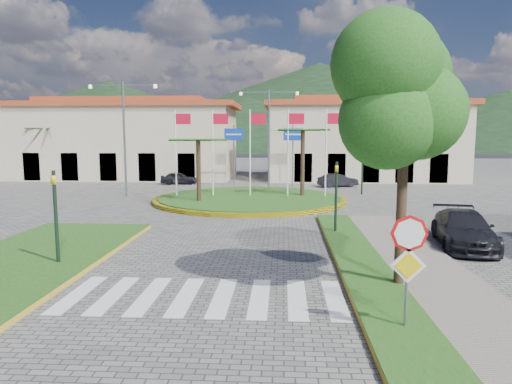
# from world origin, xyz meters

# --- Properties ---
(ground) EXTENTS (160.00, 160.00, 0.00)m
(ground) POSITION_xyz_m (0.00, 0.00, 0.00)
(ground) COLOR #5A5755
(ground) RESTS_ON ground
(sidewalk_right) EXTENTS (4.00, 28.00, 0.15)m
(sidewalk_right) POSITION_xyz_m (6.00, 2.00, 0.07)
(sidewalk_right) COLOR gray
(sidewalk_right) RESTS_ON ground
(verge_right) EXTENTS (1.60, 28.00, 0.18)m
(verge_right) POSITION_xyz_m (4.80, 2.00, 0.09)
(verge_right) COLOR #1A4C15
(verge_right) RESTS_ON ground
(median_left) EXTENTS (5.00, 14.00, 0.18)m
(median_left) POSITION_xyz_m (-6.50, 6.00, 0.09)
(median_left) COLOR #1A4C15
(median_left) RESTS_ON ground
(crosswalk) EXTENTS (8.00, 3.00, 0.01)m
(crosswalk) POSITION_xyz_m (0.00, 4.00, 0.01)
(crosswalk) COLOR silver
(crosswalk) RESTS_ON ground
(roundabout_island) EXTENTS (12.70, 12.70, 6.00)m
(roundabout_island) POSITION_xyz_m (0.00, 22.00, 0.17)
(roundabout_island) COLOR yellow
(roundabout_island) RESTS_ON ground
(stop_sign) EXTENTS (0.80, 0.11, 2.65)m
(stop_sign) POSITION_xyz_m (4.90, 1.96, 1.79)
(stop_sign) COLOR slate
(stop_sign) RESTS_ON ground
(deciduous_tree) EXTENTS (3.60, 3.60, 6.80)m
(deciduous_tree) POSITION_xyz_m (5.50, 5.00, 5.18)
(deciduous_tree) COLOR black
(deciduous_tree) RESTS_ON ground
(traffic_light_left) EXTENTS (0.15, 0.18, 3.20)m
(traffic_light_left) POSITION_xyz_m (-5.20, 6.50, 1.94)
(traffic_light_left) COLOR black
(traffic_light_left) RESTS_ON ground
(traffic_light_right) EXTENTS (0.15, 0.18, 3.20)m
(traffic_light_right) POSITION_xyz_m (4.50, 12.00, 1.94)
(traffic_light_right) COLOR black
(traffic_light_right) RESTS_ON ground
(traffic_light_far) EXTENTS (0.18, 0.15, 3.20)m
(traffic_light_far) POSITION_xyz_m (8.00, 26.00, 1.94)
(traffic_light_far) COLOR black
(traffic_light_far) RESTS_ON ground
(direction_sign_west) EXTENTS (1.60, 0.14, 5.20)m
(direction_sign_west) POSITION_xyz_m (-2.00, 30.97, 3.53)
(direction_sign_west) COLOR slate
(direction_sign_west) RESTS_ON ground
(direction_sign_east) EXTENTS (1.60, 0.14, 5.20)m
(direction_sign_east) POSITION_xyz_m (3.00, 30.97, 3.53)
(direction_sign_east) COLOR slate
(direction_sign_east) RESTS_ON ground
(street_lamp_centre) EXTENTS (4.80, 0.16, 8.00)m
(street_lamp_centre) POSITION_xyz_m (1.00, 30.00, 4.50)
(street_lamp_centre) COLOR slate
(street_lamp_centre) RESTS_ON ground
(street_lamp_west) EXTENTS (4.80, 0.16, 8.00)m
(street_lamp_west) POSITION_xyz_m (-9.00, 24.00, 4.50)
(street_lamp_west) COLOR slate
(street_lamp_west) RESTS_ON ground
(building_left) EXTENTS (23.32, 9.54, 8.05)m
(building_left) POSITION_xyz_m (-14.00, 38.00, 3.90)
(building_left) COLOR beige
(building_left) RESTS_ON ground
(building_right) EXTENTS (19.08, 9.54, 8.05)m
(building_right) POSITION_xyz_m (10.00, 38.00, 3.90)
(building_right) COLOR beige
(building_right) RESTS_ON ground
(hill_far_west) EXTENTS (140.00, 140.00, 22.00)m
(hill_far_west) POSITION_xyz_m (-55.00, 140.00, 11.00)
(hill_far_west) COLOR black
(hill_far_west) RESTS_ON ground
(hill_far_mid) EXTENTS (180.00, 180.00, 30.00)m
(hill_far_mid) POSITION_xyz_m (15.00, 160.00, 15.00)
(hill_far_mid) COLOR black
(hill_far_mid) RESTS_ON ground
(hill_far_east) EXTENTS (120.00, 120.00, 18.00)m
(hill_far_east) POSITION_xyz_m (70.00, 135.00, 9.00)
(hill_far_east) COLOR black
(hill_far_east) RESTS_ON ground
(hill_near_back) EXTENTS (110.00, 110.00, 16.00)m
(hill_near_back) POSITION_xyz_m (-10.00, 130.00, 8.00)
(hill_near_back) COLOR black
(hill_near_back) RESTS_ON ground
(white_van) EXTENTS (4.45, 3.05, 1.13)m
(white_van) POSITION_xyz_m (-11.41, 35.50, 0.57)
(white_van) COLOR white
(white_van) RESTS_ON ground
(car_dark_a) EXTENTS (3.39, 1.83, 1.10)m
(car_dark_a) POSITION_xyz_m (-7.05, 32.08, 0.55)
(car_dark_a) COLOR black
(car_dark_a) RESTS_ON ground
(car_dark_b) EXTENTS (3.54, 2.20, 1.10)m
(car_dark_b) POSITION_xyz_m (6.83, 30.89, 0.55)
(car_dark_b) COLOR black
(car_dark_b) RESTS_ON ground
(car_side_right) EXTENTS (2.67, 5.00, 1.38)m
(car_side_right) POSITION_xyz_m (9.27, 10.20, 0.69)
(car_side_right) COLOR black
(car_side_right) RESTS_ON ground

